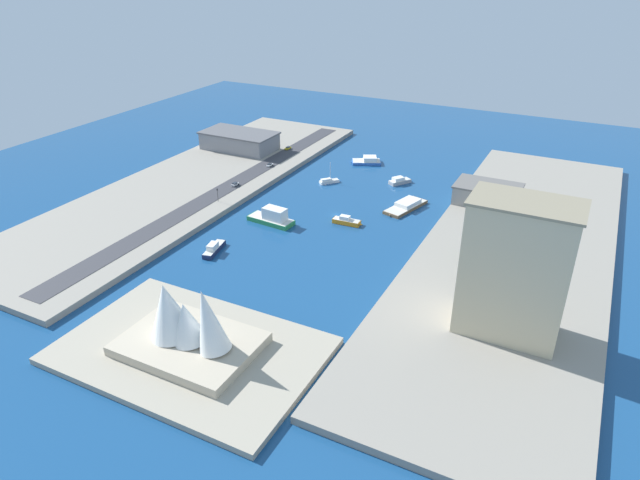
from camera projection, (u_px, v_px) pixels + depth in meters
name	position (u px, v px, depth m)	size (l,w,h in m)	color
ground_plane	(336.00, 215.00, 256.13)	(440.00, 440.00, 0.00)	navy
quay_west	(517.00, 250.00, 223.31)	(70.00, 240.00, 2.50)	gray
quay_east	(195.00, 183.00, 287.80)	(70.00, 240.00, 2.50)	gray
peninsula_point	(191.00, 351.00, 167.62)	(77.10, 50.54, 2.00)	#A89E89
road_strip	(227.00, 187.00, 279.10)	(10.44, 228.00, 0.15)	#38383D
patrol_launch_navy	(214.00, 248.00, 224.17)	(6.75, 16.02, 4.04)	#1E284C
water_taxi_orange	(347.00, 221.00, 247.01)	(13.80, 4.76, 3.67)	orange
catamaran_blue	(368.00, 161.00, 317.46)	(18.02, 14.55, 3.93)	blue
barge_flat_brown	(406.00, 205.00, 262.19)	(14.67, 25.96, 3.39)	brown
yacht_sleek_gray	(400.00, 181.00, 289.91)	(10.17, 12.38, 3.59)	#999EA3
ferry_green_doubledeck	(272.00, 217.00, 247.10)	(22.82, 9.61, 7.40)	#2D8C4C
sailboat_small_white	(329.00, 181.00, 290.73)	(8.97, 9.99, 10.92)	white
office_block_beige	(516.00, 269.00, 164.42)	(31.09, 18.60, 43.38)	#C6B793
carpark_squat_concrete	(487.00, 194.00, 260.07)	(29.57, 19.70, 8.88)	gray
warehouse_low_gray	(240.00, 140.00, 330.86)	(43.73, 23.52, 10.17)	gray
van_white	(270.00, 165.00, 305.77)	(1.98, 4.33, 1.47)	black
sedan_silver	(235.00, 184.00, 280.31)	(2.04, 4.55, 1.68)	black
taxi_yellow_cab	(288.00, 148.00, 331.70)	(2.09, 4.63, 1.56)	black
traffic_light_waterfront	(217.00, 193.00, 261.26)	(0.36, 0.36, 6.50)	black
opera_landmark	(186.00, 326.00, 163.85)	(39.95, 28.42, 22.80)	#BCAD93
park_tree_cluster	(496.00, 252.00, 207.00)	(17.27, 19.28, 8.89)	brown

